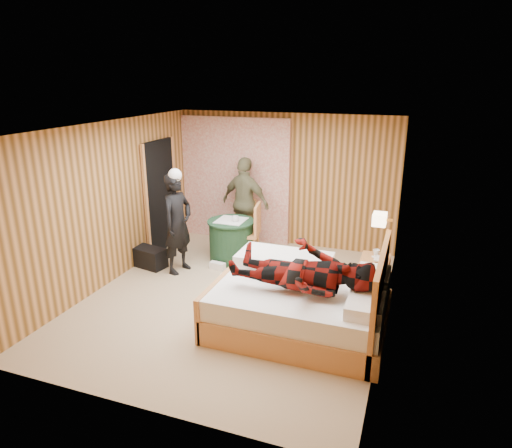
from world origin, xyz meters
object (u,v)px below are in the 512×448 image
(round_table, at_px, (231,240))
(chair_near, at_px, (251,228))
(man_on_bed, at_px, (303,261))
(wall_lamp, at_px, (380,219))
(chair_far, at_px, (244,220))
(nightstand, at_px, (374,276))
(duffel_bag, at_px, (149,257))
(man_at_table, at_px, (245,203))
(woman_standing, at_px, (178,224))
(bed, at_px, (303,302))

(round_table, xyz_separation_m, chair_near, (0.33, 0.08, 0.23))
(round_table, height_order, man_on_bed, man_on_bed)
(wall_lamp, height_order, chair_near, wall_lamp)
(wall_lamp, bearing_deg, chair_far, 148.70)
(wall_lamp, distance_m, nightstand, 1.08)
(nightstand, height_order, duffel_bag, nightstand)
(chair_near, distance_m, duffel_bag, 1.82)
(chair_far, bearing_deg, man_on_bed, -63.24)
(nightstand, relative_size, duffel_bag, 0.99)
(chair_far, relative_size, chair_near, 0.90)
(duffel_bag, xyz_separation_m, man_at_table, (1.21, 1.47, 0.69))
(round_table, distance_m, man_on_bed, 2.77)
(wall_lamp, xyz_separation_m, woman_standing, (-3.19, 0.15, -0.47))
(man_at_table, xyz_separation_m, man_on_bed, (1.79, -2.71, 0.16))
(wall_lamp, distance_m, bed, 1.53)
(chair_near, height_order, duffel_bag, chair_near)
(man_at_table, relative_size, man_on_bed, 0.97)
(nightstand, relative_size, round_table, 0.70)
(wall_lamp, bearing_deg, woman_standing, 177.27)
(bed, xyz_separation_m, duffel_bag, (-2.97, 1.01, -0.17))
(wall_lamp, relative_size, bed, 0.12)
(nightstand, height_order, man_at_table, man_at_table)
(nightstand, height_order, chair_far, chair_far)
(wall_lamp, height_order, man_on_bed, man_on_bed)
(round_table, relative_size, chair_far, 0.90)
(chair_near, relative_size, woman_standing, 0.62)
(chair_far, bearing_deg, man_at_table, 66.57)
(wall_lamp, bearing_deg, chair_near, 156.26)
(bed, distance_m, man_on_bed, 0.72)
(man_at_table, bearing_deg, chair_near, 132.44)
(chair_near, bearing_deg, wall_lamp, 56.19)
(duffel_bag, height_order, man_at_table, man_at_table)
(wall_lamp, height_order, round_table, wall_lamp)
(bed, xyz_separation_m, chair_far, (-1.77, 2.44, 0.20))
(nightstand, distance_m, duffel_bag, 3.74)
(wall_lamp, xyz_separation_m, nightstand, (-0.04, 0.39, -1.01))
(wall_lamp, height_order, nightstand, wall_lamp)
(round_table, relative_size, woman_standing, 0.50)
(man_at_table, height_order, man_on_bed, man_on_bed)
(bed, height_order, duffel_bag, bed)
(round_table, bearing_deg, man_on_bed, -48.34)
(round_table, bearing_deg, duffel_bag, -147.57)
(round_table, height_order, chair_near, chair_near)
(chair_far, height_order, chair_near, chair_near)
(bed, relative_size, duffel_bag, 3.69)
(bed, relative_size, chair_far, 2.35)
(duffel_bag, relative_size, man_at_table, 0.34)
(bed, xyz_separation_m, man_on_bed, (0.03, -0.23, 0.68))
(nightstand, bearing_deg, bed, -121.08)
(wall_lamp, bearing_deg, nightstand, 96.39)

